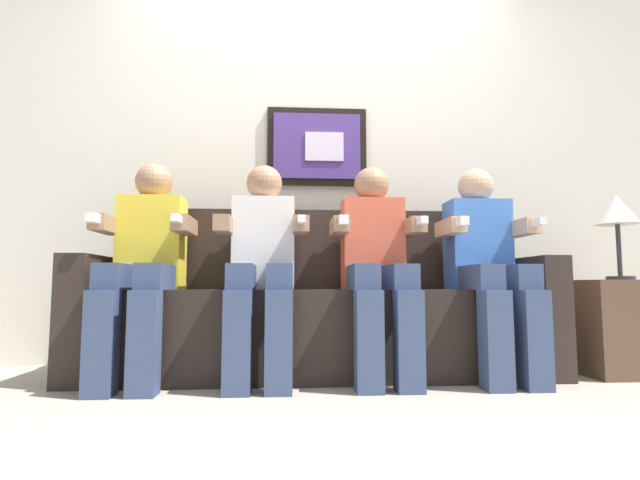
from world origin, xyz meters
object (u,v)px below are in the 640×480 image
object	(u,v)px
person_leftmost	(145,258)
table_lamp	(617,214)
side_table_right	(615,327)
couch	(318,315)
person_left_center	(262,259)
person_right_center	(376,259)
person_rightmost	(487,259)

from	to	relation	value
person_leftmost	table_lamp	size ratio (longest dim) A/B	2.41
side_table_right	table_lamp	bearing A→B (deg)	-29.28
couch	person_left_center	size ratio (longest dim) A/B	2.22
person_left_center	person_right_center	bearing A→B (deg)	-0.05
person_left_center	side_table_right	bearing A→B (deg)	1.87
person_right_center	person_rightmost	world-z (taller)	same
couch	table_lamp	world-z (taller)	table_lamp
couch	person_left_center	world-z (taller)	person_left_center
person_leftmost	couch	bearing A→B (deg)	11.01
person_left_center	person_rightmost	world-z (taller)	same
side_table_right	table_lamp	xyz separation A→B (m)	(0.03, -0.02, 0.61)
couch	person_left_center	distance (m)	0.44
person_right_center	person_rightmost	bearing A→B (deg)	0.00
person_left_center	side_table_right	world-z (taller)	person_left_center
person_leftmost	person_left_center	bearing A→B (deg)	0.05
person_leftmost	table_lamp	world-z (taller)	person_leftmost
person_left_center	person_rightmost	bearing A→B (deg)	-0.02
person_rightmost	person_left_center	bearing A→B (deg)	179.98
couch	person_right_center	world-z (taller)	person_right_center
person_left_center	person_rightmost	distance (m)	1.16
person_left_center	person_right_center	world-z (taller)	same
person_leftmost	person_right_center	world-z (taller)	same
person_left_center	person_rightmost	xyz separation A→B (m)	(1.16, -0.00, 0.00)
side_table_right	table_lamp	world-z (taller)	table_lamp
person_leftmost	side_table_right	size ratio (longest dim) A/B	2.22
person_left_center	side_table_right	size ratio (longest dim) A/B	2.22
person_leftmost	person_rightmost	size ratio (longest dim) A/B	1.00
person_right_center	side_table_right	xyz separation A→B (m)	(1.29, 0.06, -0.36)
person_right_center	side_table_right	world-z (taller)	person_right_center
person_right_center	person_left_center	bearing A→B (deg)	179.95
person_leftmost	person_rightmost	bearing A→B (deg)	0.00
couch	person_leftmost	world-z (taller)	person_leftmost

